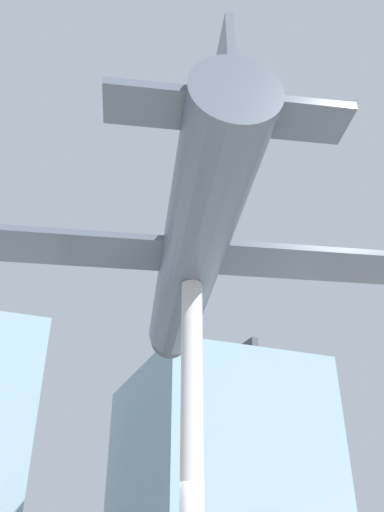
# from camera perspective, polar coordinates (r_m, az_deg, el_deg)

# --- Properties ---
(glass_pavilion_right) EXTENTS (9.22, 12.40, 10.47)m
(glass_pavilion_right) POSITION_cam_1_polar(r_m,az_deg,el_deg) (30.23, 2.37, -22.76)
(glass_pavilion_right) COLOR #7593A3
(glass_pavilion_right) RESTS_ON ground_plane
(support_pylon_central) EXTENTS (0.57, 0.57, 7.55)m
(support_pylon_central) POSITION_cam_1_polar(r_m,az_deg,el_deg) (12.69, 0.00, -18.67)
(support_pylon_central) COLOR #B7B7BC
(support_pylon_central) RESTS_ON ground_plane
(suspended_airplane) EXTENTS (15.02, 13.67, 3.36)m
(suspended_airplane) POSITION_cam_1_polar(r_m,az_deg,el_deg) (14.47, -0.08, -0.26)
(suspended_airplane) COLOR #4C5666
(suspended_airplane) RESTS_ON support_pylon_central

